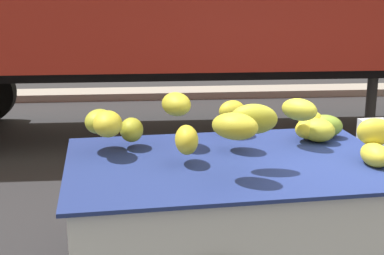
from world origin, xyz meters
TOP-DOWN VIEW (x-y plane):
  - curb_strip at (0.00, 7.96)m, footprint 80.00×0.80m

SIDE VIEW (x-z plane):
  - curb_strip at x=0.00m, z-range 0.00..0.16m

